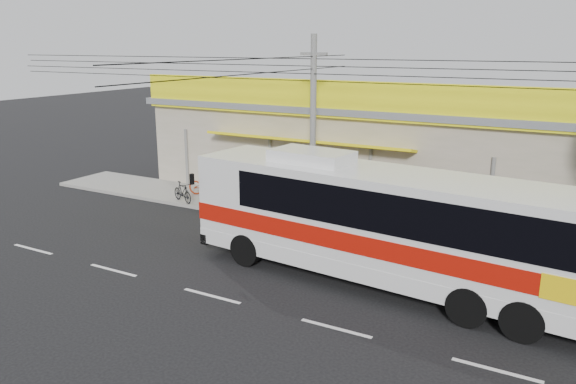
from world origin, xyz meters
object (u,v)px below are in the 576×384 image
(coach_bus, at_px, (392,220))
(motorbike_red, at_px, (209,185))
(motorbike_dark, at_px, (182,192))
(utility_pole, at_px, (314,69))

(coach_bus, distance_m, motorbike_red, 12.30)
(motorbike_dark, bearing_deg, coach_bus, -87.33)
(motorbike_red, distance_m, utility_pole, 8.19)
(motorbike_dark, relative_size, utility_pole, 0.05)
(coach_bus, bearing_deg, utility_pole, 142.40)
(motorbike_dark, distance_m, utility_pole, 8.49)
(coach_bus, relative_size, motorbike_dark, 8.39)
(utility_pole, bearing_deg, motorbike_dark, -173.67)
(motorbike_dark, bearing_deg, motorbike_red, 8.70)
(coach_bus, xyz_separation_m, motorbike_red, (-10.93, 5.46, -1.41))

